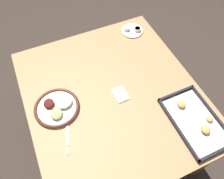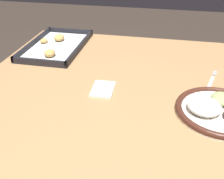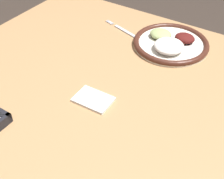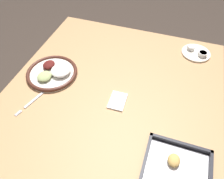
{
  "view_description": "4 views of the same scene",
  "coord_description": "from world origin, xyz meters",
  "views": [
    {
      "loc": [
        0.66,
        -0.3,
        1.85
      ],
      "look_at": [
        -0.01,
        0.0,
        0.74
      ],
      "focal_mm": 35.0,
      "sensor_mm": 36.0,
      "label": 1
    },
    {
      "loc": [
        -0.74,
        -0.15,
        1.2
      ],
      "look_at": [
        -0.01,
        0.0,
        0.74
      ],
      "focal_mm": 42.0,
      "sensor_mm": 36.0,
      "label": 2
    },
    {
      "loc": [
        -0.38,
        0.56,
        1.32
      ],
      "look_at": [
        -0.01,
        0.0,
        0.74
      ],
      "focal_mm": 50.0,
      "sensor_mm": 36.0,
      "label": 3
    },
    {
      "loc": [
        0.64,
        0.22,
        1.52
      ],
      "look_at": [
        -0.01,
        0.0,
        0.74
      ],
      "focal_mm": 35.0,
      "sensor_mm": 36.0,
      "label": 4
    }
  ],
  "objects": [
    {
      "name": "dining_table",
      "position": [
        0.0,
        0.0,
        0.62
      ],
      "size": [
        1.17,
        1.04,
        0.71
      ],
      "color": "#AD7F51",
      "rests_on": "ground_plane"
    },
    {
      "name": "dinner_plate",
      "position": [
        -0.04,
        -0.34,
        0.73
      ],
      "size": [
        0.27,
        0.27,
        0.05
      ],
      "color": "white",
      "rests_on": "dining_table"
    },
    {
      "name": "fork",
      "position": [
        0.14,
        -0.34,
        0.71
      ],
      "size": [
        0.2,
        0.07,
        0.0
      ],
      "rotation": [
        0.0,
        0.0,
        -0.29
      ],
      "color": "silver",
      "rests_on": "dining_table"
    },
    {
      "name": "napkin",
      "position": [
        0.03,
        0.04,
        0.72
      ],
      "size": [
        0.11,
        0.08,
        0.01
      ],
      "color": "white",
      "rests_on": "dining_table"
    }
  ]
}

